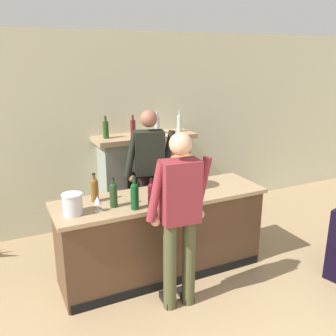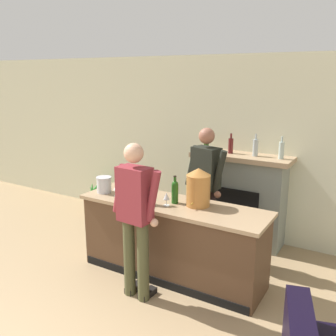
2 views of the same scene
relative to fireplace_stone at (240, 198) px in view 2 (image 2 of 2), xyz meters
name	(u,v)px [view 2 (image 2 of 2)]	position (x,y,z in m)	size (l,w,h in m)	color
wall_back_panel	(234,148)	(-0.23, 0.26, 0.69)	(12.00, 0.07, 2.75)	beige
bar_counter	(172,239)	(-0.36, -1.37, -0.21)	(2.36, 0.70, 0.95)	#513623
fireplace_stone	(240,198)	(0.00, 0.00, 0.00)	(1.44, 0.52, 1.66)	gray
potted_plant_corner	(98,199)	(-2.58, -0.22, -0.40)	(0.47, 0.46, 0.70)	#9D633F
person_customer	(135,215)	(-0.46, -1.99, 0.30)	(0.66, 0.32, 1.77)	#48492C
person_bartender	(205,188)	(-0.22, -0.73, 0.32)	(0.64, 0.37, 1.80)	black
copper_dispenser	(198,187)	(-0.05, -1.29, 0.50)	(0.29, 0.32, 0.46)	#B47435
ice_bucket_steel	(104,185)	(-1.34, -1.46, 0.37)	(0.20, 0.20, 0.21)	silver
wine_bottle_merlot_tall	(134,191)	(-0.76, -1.60, 0.42)	(0.08, 0.08, 0.34)	#0F421D
wine_bottle_chardonnay_pale	(130,187)	(-0.93, -1.45, 0.41)	(0.08, 0.08, 0.31)	#1F3A1D
wine_bottle_burgundy_dark	(151,195)	(-0.55, -1.55, 0.39)	(0.08, 0.08, 0.27)	#58131E
wine_bottle_riesling_slim	(175,191)	(-0.33, -1.35, 0.42)	(0.08, 0.08, 0.34)	#205718
wine_bottle_rose_blush	(132,181)	(-1.06, -1.23, 0.41)	(0.08, 0.08, 0.31)	brown
wine_glass_by_dispenser	(166,197)	(-0.37, -1.48, 0.38)	(0.08, 0.08, 0.16)	silver
wine_glass_back_row	(116,188)	(-1.11, -1.50, 0.38)	(0.08, 0.08, 0.16)	silver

